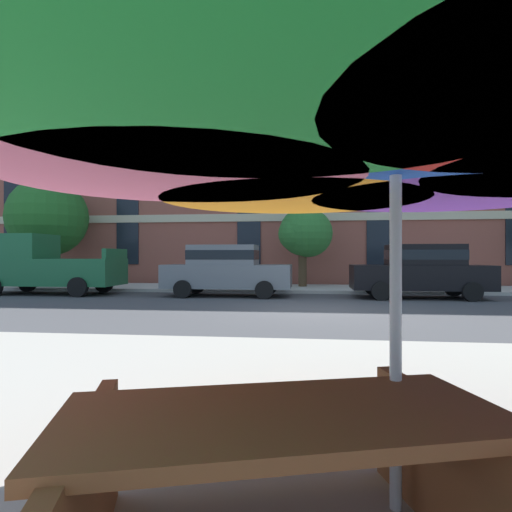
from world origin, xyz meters
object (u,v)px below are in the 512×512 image
Objects in this scene: pickup_green at (45,266)px; sedan_black at (421,270)px; patio_umbrella at (396,129)px; sedan_gray at (226,269)px; street_tree_left at (48,216)px; street_tree_middle at (304,233)px; picnic_table at (284,480)px.

sedan_black is (13.31, -0.00, -0.08)m from pickup_green.
patio_umbrella reaches higher than sedan_black.
sedan_gray is 9.51m from street_tree_left.
sedan_black is at bearing -42.09° from street_tree_middle.
sedan_gray is 13.50m from picnic_table.
pickup_green reaches higher than sedan_black.
patio_umbrella is (3.29, -12.70, 1.09)m from sedan_gray.
sedan_gray is at bearing -20.03° from street_tree_left.
street_tree_middle reaches higher than sedan_black.
patio_umbrella reaches higher than picnic_table.
street_tree_middle is (9.44, 3.50, 1.34)m from pickup_green.
sedan_gray is 1.00× the size of sedan_black.
picnic_table is (0.10, -16.71, -1.88)m from street_tree_middle.
sedan_gray is at bearing 104.54° from patio_umbrella.
street_tree_middle is (11.34, 0.34, -0.82)m from street_tree_left.
picnic_table is (-0.54, -0.51, -1.55)m from patio_umbrella.
pickup_green is at bearing -59.02° from street_tree_left.
pickup_green is at bearing -159.65° from street_tree_middle.
patio_umbrella is at bearing -51.57° from pickup_green.
pickup_green is 16.30m from picnic_table.
sedan_gray is 1.05× the size of patio_umbrella.
street_tree_middle is at bearing 90.34° from picnic_table.
picnic_table is at bearing -55.06° from street_tree_left.
street_tree_middle reaches higher than patio_umbrella.
sedan_black is 2.03× the size of picnic_table.
sedan_black is (6.53, 0.00, 0.00)m from sedan_gray.
street_tree_left reaches higher than street_tree_middle.
sedan_gray is 6.53m from sedan_black.
sedan_black is 1.28× the size of street_tree_middle.
patio_umbrella is 1.93× the size of picnic_table.
sedan_black is at bearing -11.75° from street_tree_left.
patio_umbrella is at bearing 43.18° from picnic_table.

